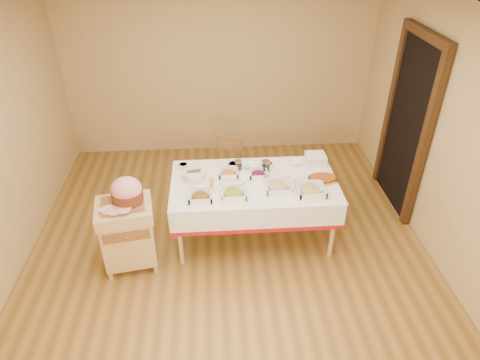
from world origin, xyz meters
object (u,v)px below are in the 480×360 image
at_px(ham_on_board, 126,193).
at_px(bread_basket, 194,175).
at_px(mustard_bottle, 212,183).
at_px(brass_platter, 323,179).
at_px(dining_table, 254,193).
at_px(dining_chair, 227,168).
at_px(preserve_jar_right, 266,166).
at_px(preserve_jar_left, 238,165).
at_px(butcher_cart, 128,232).
at_px(plate_stack, 316,159).

relative_size(ham_on_board, bread_basket, 1.81).
bearing_deg(mustard_bottle, brass_platter, 3.83).
distance_m(dining_table, dining_chair, 0.91).
relative_size(preserve_jar_right, brass_platter, 0.38).
bearing_deg(dining_table, preserve_jar_left, 119.89).
xyz_separation_m(dining_table, preserve_jar_right, (0.15, 0.21, 0.22)).
xyz_separation_m(ham_on_board, preserve_jar_left, (1.16, 0.62, -0.10)).
height_order(preserve_jar_right, mustard_bottle, mustard_bottle).
height_order(mustard_bottle, brass_platter, mustard_bottle).
height_order(dining_table, bread_basket, bread_basket).
bearing_deg(brass_platter, dining_chair, 139.07).
distance_m(bread_basket, brass_platter, 1.41).
distance_m(preserve_jar_left, bread_basket, 0.53).
height_order(butcher_cart, preserve_jar_right, preserve_jar_right).
distance_m(mustard_bottle, plate_stack, 1.31).
relative_size(butcher_cart, brass_platter, 2.36).
relative_size(plate_stack, brass_platter, 0.67).
distance_m(bread_basket, plate_stack, 1.43).
bearing_deg(dining_chair, dining_table, -72.54).
relative_size(dining_chair, bread_basket, 3.42).
relative_size(dining_chair, brass_platter, 2.48).
relative_size(ham_on_board, preserve_jar_right, 3.45).
bearing_deg(dining_chair, butcher_cart, -131.14).
bearing_deg(mustard_bottle, ham_on_board, -164.20).
bearing_deg(plate_stack, brass_platter, -90.23).
xyz_separation_m(dining_table, brass_platter, (0.76, -0.04, 0.18)).
bearing_deg(brass_platter, preserve_jar_left, 161.61).
relative_size(ham_on_board, mustard_bottle, 2.74).
height_order(preserve_jar_left, plate_stack, preserve_jar_left).
bearing_deg(preserve_jar_right, brass_platter, -21.89).
relative_size(mustard_bottle, plate_stack, 0.72).
bearing_deg(ham_on_board, mustard_bottle, 15.80).
height_order(mustard_bottle, bread_basket, mustard_bottle).
relative_size(dining_table, bread_basket, 7.51).
xyz_separation_m(preserve_jar_right, mustard_bottle, (-0.62, -0.32, 0.01)).
bearing_deg(bread_basket, plate_stack, 10.11).
xyz_separation_m(preserve_jar_left, plate_stack, (0.91, 0.07, 0.00)).
xyz_separation_m(butcher_cart, plate_stack, (2.11, 0.73, 0.37)).
bearing_deg(mustard_bottle, plate_stack, 20.58).
height_order(preserve_jar_left, mustard_bottle, mustard_bottle).
xyz_separation_m(butcher_cart, preserve_jar_right, (1.51, 0.60, 0.37)).
xyz_separation_m(butcher_cart, mustard_bottle, (0.89, 0.27, 0.38)).
height_order(dining_table, ham_on_board, ham_on_board).
height_order(dining_chair, plate_stack, plate_stack).
bearing_deg(brass_platter, ham_on_board, -171.17).
distance_m(preserve_jar_left, plate_stack, 0.91).
height_order(dining_table, plate_stack, plate_stack).
height_order(ham_on_board, brass_platter, ham_on_board).
relative_size(preserve_jar_left, brass_platter, 0.33).
height_order(bread_basket, plate_stack, plate_stack).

